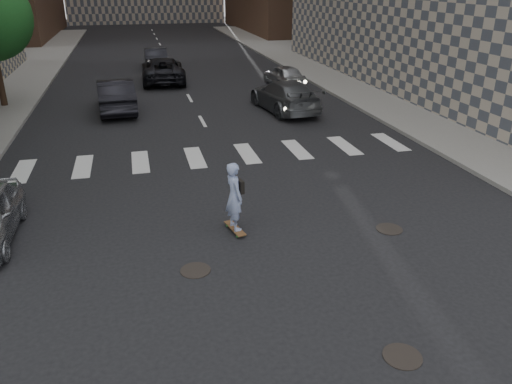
% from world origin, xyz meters
% --- Properties ---
extents(ground, '(160.00, 160.00, 0.00)m').
position_xyz_m(ground, '(0.00, 0.00, 0.00)').
color(ground, black).
rests_on(ground, ground).
extents(sidewalk_right, '(13.00, 80.00, 0.15)m').
position_xyz_m(sidewalk_right, '(14.50, 20.00, 0.07)').
color(sidewalk_right, gray).
rests_on(sidewalk_right, ground).
extents(manhole_a, '(0.70, 0.70, 0.02)m').
position_xyz_m(manhole_a, '(1.20, -2.50, 0.01)').
color(manhole_a, black).
rests_on(manhole_a, ground).
extents(manhole_b, '(0.70, 0.70, 0.02)m').
position_xyz_m(manhole_b, '(-2.00, 1.20, 0.01)').
color(manhole_b, black).
rests_on(manhole_b, ground).
extents(manhole_c, '(0.70, 0.70, 0.02)m').
position_xyz_m(manhole_c, '(3.30, 2.00, 0.01)').
color(manhole_c, black).
rests_on(manhole_c, ground).
extents(skateboarder, '(0.57, 1.00, 1.93)m').
position_xyz_m(skateboarder, '(-0.72, 2.88, 1.01)').
color(skateboarder, brown).
rests_on(skateboarder, ground).
extents(traffic_car_a, '(2.01, 5.00, 1.62)m').
position_xyz_m(traffic_car_a, '(-3.86, 16.87, 0.81)').
color(traffic_car_a, black).
rests_on(traffic_car_a, ground).
extents(traffic_car_b, '(2.73, 5.44, 1.52)m').
position_xyz_m(traffic_car_b, '(4.29, 14.99, 0.76)').
color(traffic_car_b, '#505357').
rests_on(traffic_car_b, ground).
extents(traffic_car_c, '(2.74, 5.64, 1.55)m').
position_xyz_m(traffic_car_c, '(-1.07, 23.94, 0.77)').
color(traffic_car_c, black).
rests_on(traffic_car_c, ground).
extents(traffic_car_d, '(2.00, 4.00, 1.31)m').
position_xyz_m(traffic_car_d, '(6.07, 20.93, 0.65)').
color(traffic_car_d, '#B8BBC0').
rests_on(traffic_car_d, ground).
extents(traffic_car_e, '(1.59, 4.45, 1.46)m').
position_xyz_m(traffic_car_e, '(-1.19, 29.59, 0.73)').
color(traffic_car_e, black).
rests_on(traffic_car_e, ground).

